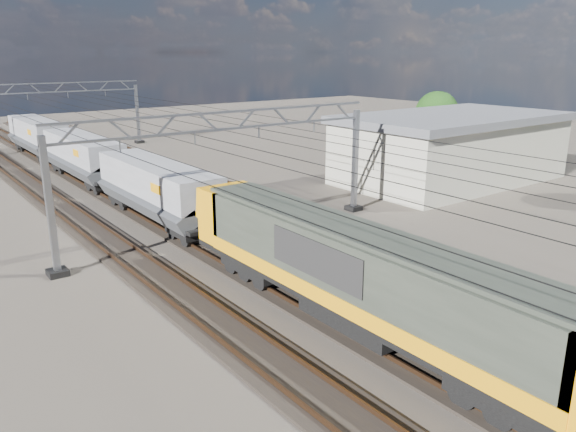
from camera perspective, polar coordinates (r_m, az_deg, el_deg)
ground at (r=28.90m, az=-1.67°, el=-4.18°), size 160.00×160.00×0.00m
track_outer_west at (r=26.14m, az=-12.56°, el=-6.69°), size 2.60×140.00×0.30m
track_loco at (r=27.85m, az=-5.05°, el=-4.89°), size 2.60×140.00×0.30m
track_inner_east at (r=30.00m, az=1.45°, el=-3.25°), size 2.60×140.00×0.30m
track_outer_east at (r=32.50m, az=7.00°, el=-1.81°), size 2.60×140.00×0.30m
catenary_gantry_mid at (r=31.06m, az=-6.01°, el=4.69°), size 19.90×0.90×7.11m
catenary_gantry_far at (r=64.38m, az=-23.01°, el=9.50°), size 19.90×0.90×7.11m
overhead_wires at (r=34.22m, az=-9.60°, el=8.76°), size 12.03×140.00×0.53m
locomotive at (r=20.76m, az=7.37°, el=-5.85°), size 2.76×21.10×3.62m
hopper_wagon_lead at (r=35.06m, az=-13.14°, el=2.89°), size 3.38×13.00×3.25m
hopper_wagon_mid at (r=48.19m, az=-20.10°, el=5.90°), size 3.38×13.00×3.25m
hopper_wagon_third at (r=61.79m, az=-24.08°, el=7.57°), size 3.38×13.00×3.25m
industrial_shed at (r=47.52m, az=16.20°, el=6.72°), size 18.60×10.60×5.40m
tree_far at (r=58.59m, az=15.22°, el=9.86°), size 4.89×4.49×6.46m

